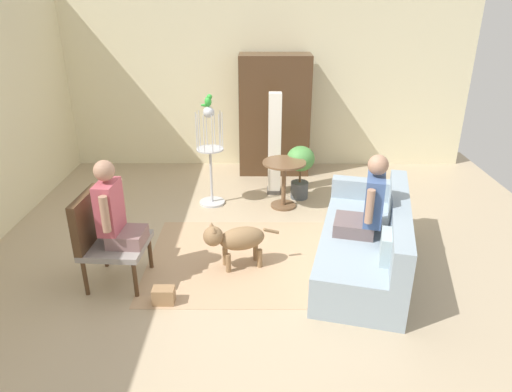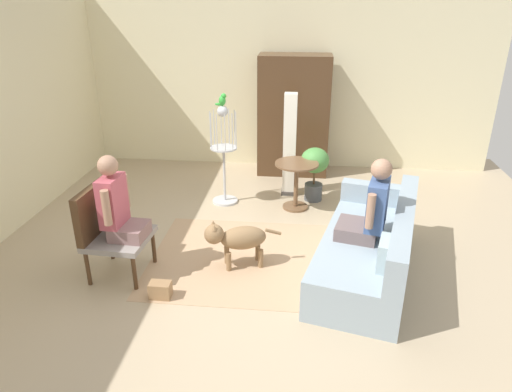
% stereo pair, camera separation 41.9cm
% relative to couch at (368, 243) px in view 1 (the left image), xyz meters
% --- Properties ---
extents(ground_plane, '(7.59, 7.59, 0.00)m').
position_rel_couch_xyz_m(ground_plane, '(-1.16, 0.21, -0.29)').
color(ground_plane, tan).
extents(back_wall, '(6.93, 0.12, 2.89)m').
position_rel_couch_xyz_m(back_wall, '(-1.16, 3.41, 1.16)').
color(back_wall, beige).
rests_on(back_wall, ground).
extents(area_rug, '(2.62, 1.82, 0.01)m').
position_rel_couch_xyz_m(area_rug, '(-1.09, 0.13, -0.28)').
color(area_rug, tan).
rests_on(area_rug, ground).
extents(couch, '(1.34, 2.19, 0.79)m').
position_rel_couch_xyz_m(couch, '(0.00, 0.00, 0.00)').
color(couch, '#8EA0AD').
rests_on(couch, ground).
extents(armchair, '(0.64, 0.66, 0.96)m').
position_rel_couch_xyz_m(armchair, '(-2.74, -0.28, 0.26)').
color(armchair, '#4C331E').
rests_on(armchair, ground).
extents(person_on_couch, '(0.56, 0.55, 0.87)m').
position_rel_couch_xyz_m(person_on_couch, '(-0.05, -0.02, 0.47)').
color(person_on_couch, '#695857').
extents(person_on_armchair, '(0.43, 0.50, 0.87)m').
position_rel_couch_xyz_m(person_on_armchair, '(-2.59, -0.29, 0.52)').
color(person_on_armchair, '#81605F').
extents(round_end_table, '(0.59, 0.59, 0.66)m').
position_rel_couch_xyz_m(round_end_table, '(-0.83, 1.55, 0.15)').
color(round_end_table, brown).
rests_on(round_end_table, ground).
extents(dog, '(0.81, 0.39, 0.55)m').
position_rel_couch_xyz_m(dog, '(-1.42, -0.03, 0.06)').
color(dog, olive).
rests_on(dog, ground).
extents(bird_cage_stand, '(0.37, 0.37, 1.39)m').
position_rel_couch_xyz_m(bird_cage_stand, '(-1.84, 1.66, 0.38)').
color(bird_cage_stand, silver).
rests_on(bird_cage_stand, ground).
extents(parrot, '(0.17, 0.10, 0.17)m').
position_rel_couch_xyz_m(parrot, '(-1.84, 1.66, 1.18)').
color(parrot, green).
rests_on(parrot, bird_cage_stand).
extents(potted_plant, '(0.40, 0.40, 0.78)m').
position_rel_couch_xyz_m(potted_plant, '(-0.58, 1.86, 0.21)').
color(potted_plant, '#4C5156').
rests_on(potted_plant, ground).
extents(column_lamp, '(0.20, 0.20, 1.50)m').
position_rel_couch_xyz_m(column_lamp, '(-0.95, 2.05, 0.46)').
color(column_lamp, '#4C4742').
rests_on(column_lamp, ground).
extents(armoire_cabinet, '(1.12, 0.56, 1.90)m').
position_rel_couch_xyz_m(armoire_cabinet, '(-0.92, 3.00, 0.67)').
color(armoire_cabinet, '#4C331E').
rests_on(armoire_cabinet, ground).
extents(handbag, '(0.21, 0.14, 0.17)m').
position_rel_couch_xyz_m(handbag, '(-2.09, -0.68, -0.20)').
color(handbag, '#99724C').
rests_on(handbag, ground).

